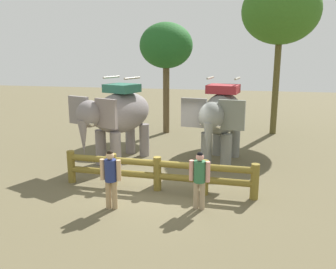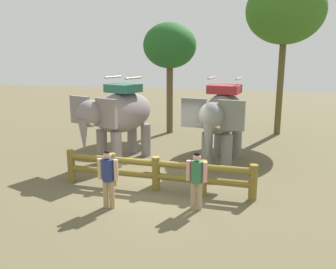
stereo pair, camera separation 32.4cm
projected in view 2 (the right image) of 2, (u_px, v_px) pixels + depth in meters
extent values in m
plane|color=brown|center=(158.00, 187.00, 11.13)|extent=(60.00, 60.00, 0.00)
cylinder|color=olive|center=(71.00, 166.00, 11.51)|extent=(0.24, 0.24, 1.05)
cylinder|color=olive|center=(112.00, 170.00, 11.14)|extent=(0.24, 0.24, 1.05)
cylinder|color=olive|center=(156.00, 174.00, 10.77)|extent=(0.24, 0.24, 1.05)
cylinder|color=olive|center=(203.00, 178.00, 10.41)|extent=(0.24, 0.24, 1.05)
cylinder|color=olive|center=(253.00, 182.00, 10.04)|extent=(0.24, 0.24, 1.05)
cylinder|color=olive|center=(156.00, 176.00, 10.79)|extent=(5.76, 0.35, 0.20)
cylinder|color=olive|center=(156.00, 163.00, 10.70)|extent=(5.76, 0.35, 0.20)
cylinder|color=gray|center=(116.00, 150.00, 12.95)|extent=(0.39, 0.39, 1.31)
cylinder|color=gray|center=(102.00, 147.00, 13.35)|extent=(0.39, 0.39, 1.31)
cylinder|color=gray|center=(146.00, 140.00, 14.39)|extent=(0.39, 0.39, 1.31)
cylinder|color=gray|center=(132.00, 138.00, 14.78)|extent=(0.39, 0.39, 1.31)
ellipsoid|color=gray|center=(124.00, 112.00, 13.59)|extent=(2.24, 3.22, 1.53)
ellipsoid|color=gray|center=(90.00, 114.00, 12.13)|extent=(1.12, 1.21, 0.93)
cube|color=gray|center=(106.00, 113.00, 11.88)|extent=(0.87, 0.42, 0.98)
cube|color=gray|center=(80.00, 110.00, 12.57)|extent=(0.87, 0.42, 0.98)
cone|color=gray|center=(84.00, 137.00, 12.03)|extent=(0.35, 0.35, 1.20)
cone|color=beige|center=(89.00, 123.00, 11.90)|extent=(0.41, 0.24, 0.17)
cone|color=beige|center=(82.00, 122.00, 12.09)|extent=(0.41, 0.24, 0.17)
cube|color=#27624E|center=(123.00, 88.00, 13.38)|extent=(1.38, 1.31, 0.31)
cylinder|color=#A59E8C|center=(133.00, 78.00, 13.02)|extent=(0.38, 0.86, 0.08)
cylinder|color=#A59E8C|center=(113.00, 77.00, 13.57)|extent=(0.38, 0.86, 0.08)
cylinder|color=slate|center=(227.00, 152.00, 12.57)|extent=(0.39, 0.39, 1.31)
cylinder|color=slate|center=(207.00, 150.00, 12.83)|extent=(0.39, 0.39, 1.31)
cylinder|color=slate|center=(237.00, 141.00, 14.17)|extent=(0.39, 0.39, 1.31)
cylinder|color=slate|center=(219.00, 140.00, 14.43)|extent=(0.39, 0.39, 1.31)
ellipsoid|color=slate|center=(224.00, 114.00, 13.22)|extent=(1.73, 3.11, 1.53)
ellipsoid|color=slate|center=(211.00, 116.00, 11.61)|extent=(0.97, 1.09, 0.93)
cube|color=slate|center=(231.00, 115.00, 11.47)|extent=(0.88, 0.26, 0.98)
cube|color=slate|center=(194.00, 113.00, 11.94)|extent=(0.88, 0.26, 0.98)
cone|color=slate|center=(208.00, 141.00, 11.46)|extent=(0.35, 0.35, 1.20)
cone|color=beige|center=(214.00, 126.00, 11.38)|extent=(0.41, 0.17, 0.17)
cone|color=beige|center=(204.00, 125.00, 11.51)|extent=(0.41, 0.17, 0.17)
cube|color=maroon|center=(225.00, 89.00, 13.02)|extent=(1.25, 1.13, 0.31)
cylinder|color=#A59E8C|center=(239.00, 79.00, 12.74)|extent=(0.20, 0.89, 0.08)
cylinder|color=#A59E8C|center=(212.00, 78.00, 13.11)|extent=(0.20, 0.89, 0.08)
cylinder|color=tan|center=(199.00, 196.00, 9.45)|extent=(0.15, 0.15, 0.76)
cylinder|color=tan|center=(193.00, 195.00, 9.50)|extent=(0.15, 0.15, 0.76)
cylinder|color=#306B42|center=(197.00, 172.00, 9.33)|extent=(0.33, 0.33, 0.58)
cylinder|color=#DB9587|center=(205.00, 172.00, 9.26)|extent=(0.12, 0.12, 0.55)
cylinder|color=#DB9587|center=(189.00, 170.00, 9.39)|extent=(0.12, 0.12, 0.55)
sphere|color=#DB9587|center=(197.00, 157.00, 9.24)|extent=(0.21, 0.21, 0.21)
sphere|color=black|center=(197.00, 155.00, 9.22)|extent=(0.16, 0.16, 0.16)
cylinder|color=tan|center=(112.00, 194.00, 9.54)|extent=(0.15, 0.15, 0.78)
cylinder|color=tan|center=(106.00, 194.00, 9.58)|extent=(0.15, 0.15, 0.78)
cylinder|color=navy|center=(108.00, 170.00, 9.41)|extent=(0.32, 0.32, 0.60)
cylinder|color=tan|center=(116.00, 170.00, 9.36)|extent=(0.13, 0.13, 0.57)
cylinder|color=tan|center=(100.00, 169.00, 9.45)|extent=(0.13, 0.13, 0.57)
sphere|color=tan|center=(107.00, 155.00, 9.31)|extent=(0.22, 0.22, 0.22)
sphere|color=black|center=(107.00, 153.00, 9.30)|extent=(0.17, 0.17, 0.17)
cylinder|color=brown|center=(280.00, 85.00, 17.77)|extent=(0.32, 0.32, 5.04)
ellipsoid|color=#35661E|center=(285.00, 10.00, 16.96)|extent=(3.76, 3.76, 3.19)
cylinder|color=brown|center=(170.00, 97.00, 18.30)|extent=(0.33, 0.33, 3.72)
ellipsoid|color=#1F5821|center=(170.00, 45.00, 17.72)|extent=(2.66, 2.66, 2.26)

